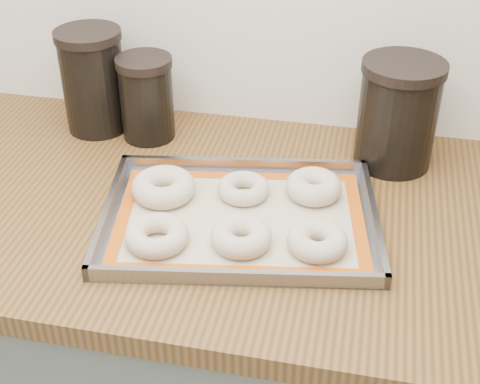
% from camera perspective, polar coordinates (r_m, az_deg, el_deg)
% --- Properties ---
extents(cabinet, '(3.00, 0.65, 0.86)m').
position_cam_1_polar(cabinet, '(1.50, 0.33, -16.00)').
color(cabinet, slate).
rests_on(cabinet, floor).
extents(countertop, '(3.06, 0.68, 0.04)m').
position_cam_1_polar(countertop, '(1.19, 0.40, -1.93)').
color(countertop, brown).
rests_on(countertop, cabinet).
extents(baking_tray, '(0.51, 0.40, 0.03)m').
position_cam_1_polar(baking_tray, '(1.13, 0.00, -2.22)').
color(baking_tray, gray).
rests_on(baking_tray, countertop).
extents(baking_mat, '(0.46, 0.36, 0.00)m').
position_cam_1_polar(baking_mat, '(1.13, 0.00, -2.30)').
color(baking_mat, '#C6B793').
rests_on(baking_mat, baking_tray).
extents(bagel_front_left, '(0.11, 0.11, 0.03)m').
position_cam_1_polar(bagel_front_left, '(1.08, -7.11, -3.70)').
color(bagel_front_left, beige).
rests_on(bagel_front_left, baking_mat).
extents(bagel_front_mid, '(0.10, 0.10, 0.04)m').
position_cam_1_polar(bagel_front_mid, '(1.07, 0.11, -3.82)').
color(bagel_front_mid, beige).
rests_on(bagel_front_mid, baking_mat).
extents(bagel_front_right, '(0.11, 0.11, 0.04)m').
position_cam_1_polar(bagel_front_right, '(1.06, 6.61, -4.16)').
color(bagel_front_right, beige).
rests_on(bagel_front_right, baking_mat).
extents(bagel_back_left, '(0.13, 0.13, 0.04)m').
position_cam_1_polar(bagel_back_left, '(1.19, -6.54, 0.42)').
color(bagel_back_left, beige).
rests_on(bagel_back_left, baking_mat).
extents(bagel_back_mid, '(0.12, 0.12, 0.03)m').
position_cam_1_polar(bagel_back_mid, '(1.18, 0.30, 0.30)').
color(bagel_back_mid, beige).
rests_on(bagel_back_mid, baking_mat).
extents(bagel_back_right, '(0.13, 0.13, 0.04)m').
position_cam_1_polar(bagel_back_right, '(1.19, 6.31, 0.46)').
color(bagel_back_right, beige).
rests_on(bagel_back_right, baking_mat).
extents(canister_left, '(0.13, 0.13, 0.21)m').
position_cam_1_polar(canister_left, '(1.40, -12.41, 9.28)').
color(canister_left, black).
rests_on(canister_left, countertop).
extents(canister_mid, '(0.11, 0.11, 0.17)m').
position_cam_1_polar(canister_mid, '(1.36, -7.97, 7.96)').
color(canister_mid, black).
rests_on(canister_mid, countertop).
extents(canister_right, '(0.15, 0.15, 0.21)m').
position_cam_1_polar(canister_right, '(1.28, 13.32, 6.52)').
color(canister_right, black).
rests_on(canister_right, countertop).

